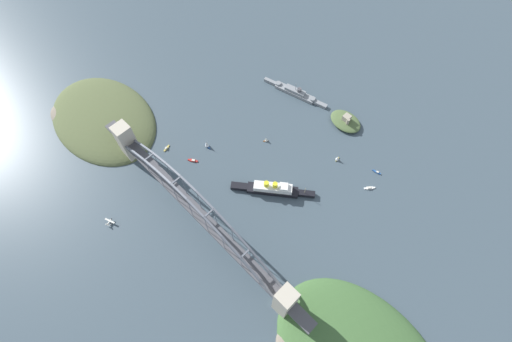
# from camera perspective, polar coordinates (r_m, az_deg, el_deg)

# --- Properties ---
(ground_plane) EXTENTS (1400.00, 1400.00, 0.00)m
(ground_plane) POSITION_cam_1_polar(r_m,az_deg,el_deg) (395.61, -8.22, -7.64)
(ground_plane) COLOR #3D4C56
(harbor_arch_bridge) EXTENTS (293.10, 16.23, 65.70)m
(harbor_arch_bridge) POSITION_cam_1_polar(r_m,az_deg,el_deg) (369.81, -8.77, -6.05)
(harbor_arch_bridge) COLOR #BCB29E
(harbor_arch_bridge) RESTS_ON ground
(headland_west_shore) EXTENTS (148.44, 105.88, 24.49)m
(headland_west_shore) POSITION_cam_1_polar(r_m,az_deg,el_deg) (490.16, -22.05, 7.14)
(headland_west_shore) COLOR #515B38
(headland_west_shore) RESTS_ON ground
(ocean_liner) EXTENTS (74.32, 60.59, 18.26)m
(ocean_liner) POSITION_cam_1_polar(r_m,az_deg,el_deg) (401.23, 2.48, -2.69)
(ocean_liner) COLOR black
(ocean_liner) RESTS_ON ground
(naval_cruiser) EXTENTS (84.75, 25.58, 17.90)m
(naval_cruiser) POSITION_cam_1_polar(r_m,az_deg,el_deg) (479.06, 5.93, 11.63)
(naval_cruiser) COLOR gray
(naval_cruiser) RESTS_ON ground
(fort_island_mid_harbor) EXTENTS (38.69, 27.54, 14.27)m
(fort_island_mid_harbor) POSITION_cam_1_polar(r_m,az_deg,el_deg) (460.87, 13.25, 7.27)
(fort_island_mid_harbor) COLOR #4C6038
(fort_island_mid_harbor) RESTS_ON ground
(seaplane_taxiing_near_bridge) EXTENTS (11.13, 8.42, 5.03)m
(seaplane_taxiing_near_bridge) POSITION_cam_1_polar(r_m,az_deg,el_deg) (416.75, -21.02, -7.12)
(seaplane_taxiing_near_bridge) COLOR #B7B7B2
(seaplane_taxiing_near_bridge) RESTS_ON ground
(small_boat_0) EXTENTS (9.72, 3.25, 2.21)m
(small_boat_0) POSITION_cam_1_polar(r_m,az_deg,el_deg) (435.97, 17.61, -0.15)
(small_boat_0) COLOR #234C8C
(small_boat_0) RESTS_ON ground
(small_boat_1) EXTENTS (4.01, 6.69, 8.05)m
(small_boat_1) POSITION_cam_1_polar(r_m,az_deg,el_deg) (430.37, 12.09, 1.88)
(small_boat_1) COLOR gold
(small_boat_1) RESTS_ON ground
(small_boat_2) EXTENTS (8.60, 4.81, 10.33)m
(small_boat_2) POSITION_cam_1_polar(r_m,az_deg,el_deg) (432.98, -7.37, 4.02)
(small_boat_2) COLOR #234C8C
(small_boat_2) RESTS_ON ground
(small_boat_3) EXTENTS (8.92, 10.44, 2.33)m
(small_boat_3) POSITION_cam_1_polar(r_m,az_deg,el_deg) (424.21, 16.59, -2.44)
(small_boat_3) COLOR silver
(small_boat_3) RESTS_ON ground
(small_boat_4) EXTENTS (10.66, 7.56, 2.18)m
(small_boat_4) POSITION_cam_1_polar(r_m,az_deg,el_deg) (428.56, -9.40, 1.56)
(small_boat_4) COLOR #B2231E
(small_boat_4) RESTS_ON ground
(small_boat_5) EXTENTS (3.85, 9.84, 2.41)m
(small_boat_5) POSITION_cam_1_polar(r_m,az_deg,el_deg) (442.87, -13.24, 3.33)
(small_boat_5) COLOR gold
(small_boat_5) RESTS_ON ground
(small_boat_6) EXTENTS (4.91, 5.70, 6.36)m
(small_boat_6) POSITION_cam_1_polar(r_m,az_deg,el_deg) (435.16, 1.55, 4.72)
(small_boat_6) COLOR brown
(small_boat_6) RESTS_ON ground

